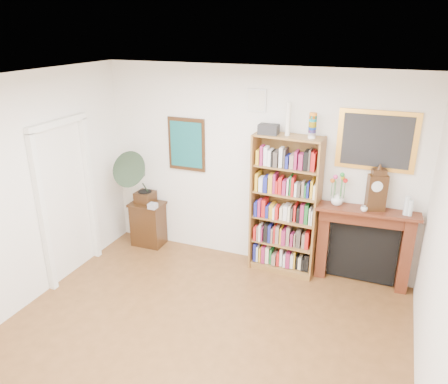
# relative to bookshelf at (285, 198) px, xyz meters

# --- Properties ---
(room) EXTENTS (4.51, 5.01, 2.81)m
(room) POSITION_rel_bookshelf_xyz_m (-0.49, -2.32, 0.30)
(room) COLOR brown
(room) RESTS_ON ground
(door_casing) EXTENTS (0.08, 1.02, 2.17)m
(door_casing) POSITION_rel_bookshelf_xyz_m (-2.70, -1.12, 0.17)
(door_casing) COLOR white
(door_casing) RESTS_ON left_wall
(teal_poster) EXTENTS (0.58, 0.04, 0.78)m
(teal_poster) POSITION_rel_bookshelf_xyz_m (-1.54, 0.16, 0.55)
(teal_poster) COLOR black
(teal_poster) RESTS_ON back_wall
(small_picture) EXTENTS (0.26, 0.04, 0.30)m
(small_picture) POSITION_rel_bookshelf_xyz_m (-0.49, 0.16, 1.25)
(small_picture) COLOR white
(small_picture) RESTS_ON back_wall
(gilt_painting) EXTENTS (0.95, 0.04, 0.75)m
(gilt_painting) POSITION_rel_bookshelf_xyz_m (1.06, 0.16, 0.85)
(gilt_painting) COLOR gold
(gilt_painting) RESTS_ON back_wall
(bookshelf) EXTENTS (0.92, 0.38, 2.25)m
(bookshelf) POSITION_rel_bookshelf_xyz_m (0.00, 0.00, 0.00)
(bookshelf) COLOR brown
(bookshelf) RESTS_ON floor
(side_cabinet) EXTENTS (0.52, 0.39, 0.70)m
(side_cabinet) POSITION_rel_bookshelf_xyz_m (-2.16, -0.03, -0.74)
(side_cabinet) COLOR black
(side_cabinet) RESTS_ON floor
(fireplace) EXTENTS (1.31, 0.40, 1.09)m
(fireplace) POSITION_rel_bookshelf_xyz_m (1.06, 0.09, -0.46)
(fireplace) COLOR #481E10
(fireplace) RESTS_ON floor
(gramophone) EXTENTS (0.54, 0.68, 0.88)m
(gramophone) POSITION_rel_bookshelf_xyz_m (-2.21, -0.14, 0.10)
(gramophone) COLOR black
(gramophone) RESTS_ON side_cabinet
(cd_stack) EXTENTS (0.12, 0.12, 0.08)m
(cd_stack) POSITION_rel_bookshelf_xyz_m (-1.97, -0.17, -0.35)
(cd_stack) COLOR silver
(cd_stack) RESTS_ON side_cabinet
(mantel_clock) EXTENTS (0.26, 0.20, 0.54)m
(mantel_clock) POSITION_rel_bookshelf_xyz_m (1.14, 0.04, 0.26)
(mantel_clock) COLOR black
(mantel_clock) RESTS_ON fireplace
(flower_vase) EXTENTS (0.16, 0.16, 0.17)m
(flower_vase) POSITION_rel_bookshelf_xyz_m (0.67, 0.04, 0.08)
(flower_vase) COLOR silver
(flower_vase) RESTS_ON fireplace
(teacup) EXTENTS (0.11, 0.11, 0.07)m
(teacup) POSITION_rel_bookshelf_xyz_m (1.02, -0.05, 0.03)
(teacup) COLOR white
(teacup) RESTS_ON fireplace
(bottle_left) EXTENTS (0.07, 0.07, 0.24)m
(bottle_left) POSITION_rel_bookshelf_xyz_m (1.51, 0.03, 0.12)
(bottle_left) COLOR silver
(bottle_left) RESTS_ON fireplace
(bottle_right) EXTENTS (0.06, 0.06, 0.20)m
(bottle_right) POSITION_rel_bookshelf_xyz_m (1.55, 0.02, 0.10)
(bottle_right) COLOR silver
(bottle_right) RESTS_ON fireplace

